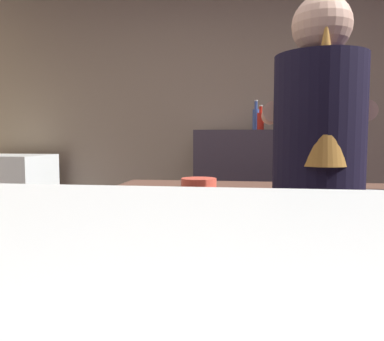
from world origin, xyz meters
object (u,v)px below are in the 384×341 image
at_px(bartender, 318,186).
at_px(mixing_bowl, 199,183).
at_px(mini_fridge, 11,214).
at_px(chefs_knife, 363,190).
at_px(bottle_soy, 256,119).
at_px(bottle_hot_sauce, 282,118).
at_px(bottle_vinegar, 261,120).

height_order(bartender, mixing_bowl, bartender).
height_order(mini_fridge, bartender, bartender).
distance_m(mixing_bowl, chefs_knife, 0.79).
height_order(mini_fridge, bottle_soy, bottle_soy).
height_order(bartender, bottle_hot_sauce, bartender).
bearing_deg(mini_fridge, mixing_bowl, -32.14).
relative_size(chefs_knife, bottle_soy, 0.97).
height_order(bottle_vinegar, bottle_soy, bottle_soy).
distance_m(chefs_knife, bottle_hot_sauce, 1.32).
bearing_deg(mixing_bowl, bottle_vinegar, 74.70).
relative_size(chefs_knife, bottle_vinegar, 1.21).
xyz_separation_m(chefs_knife, bottle_hot_sauce, (-0.28, 1.22, 0.41)).
bearing_deg(chefs_knife, bartender, -115.19).
height_order(bartender, bottle_soy, bartender).
bearing_deg(bottle_hot_sauce, bottle_vinegar, 165.38).
bearing_deg(mini_fridge, bottle_soy, 6.43).
height_order(chefs_knife, bottle_hot_sauce, bottle_hot_sauce).
relative_size(bottle_hot_sauce, bottle_vinegar, 1.24).
xyz_separation_m(bartender, bottle_vinegar, (-0.17, 1.67, 0.33)).
distance_m(mini_fridge, mixing_bowl, 2.14).
distance_m(bartender, bottle_vinegar, 1.71).
xyz_separation_m(mini_fridge, chefs_knife, (2.57, -1.13, 0.40)).
bearing_deg(mixing_bowl, bottle_hot_sauce, 67.16).
bearing_deg(bottle_soy, bottle_vinegar, -70.56).
distance_m(mixing_bowl, bottle_vinegar, 1.35).
bearing_deg(bottle_soy, mixing_bowl, -102.78).
xyz_separation_m(mini_fridge, bottle_hot_sauce, (2.29, 0.09, 0.81)).
bearing_deg(mixing_bowl, bartender, -39.31).
bearing_deg(bartender, mini_fridge, 57.06).
relative_size(bartender, bottle_hot_sauce, 6.84).
bearing_deg(bartender, bottle_hot_sauce, 0.90).
xyz_separation_m(bartender, bottle_soy, (-0.20, 1.77, 0.35)).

